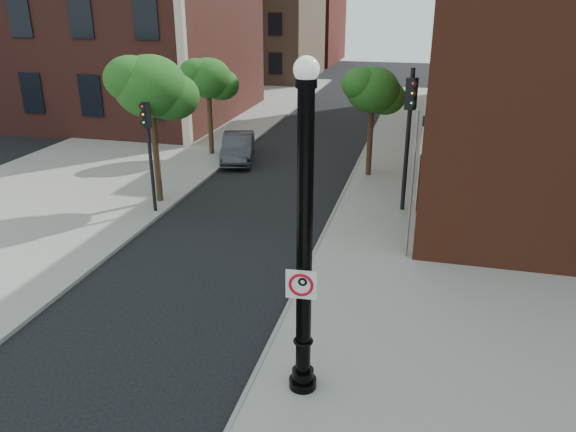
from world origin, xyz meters
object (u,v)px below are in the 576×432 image
(lamppost, at_px, (304,256))
(traffic_signal_right, at_px, (409,118))
(parked_car, at_px, (238,147))
(traffic_signal_left, at_px, (148,135))
(no_parking_sign, at_px, (301,284))

(lamppost, height_order, traffic_signal_right, lamppost)
(parked_car, distance_m, traffic_signal_left, 7.81)
(traffic_signal_left, distance_m, traffic_signal_right, 9.13)
(lamppost, bearing_deg, traffic_signal_left, 131.74)
(lamppost, xyz_separation_m, traffic_signal_right, (1.35, 10.71, 0.47))
(lamppost, distance_m, traffic_signal_right, 10.81)
(lamppost, distance_m, no_parking_sign, 0.54)
(lamppost, relative_size, no_parking_sign, 11.28)
(parked_car, bearing_deg, traffic_signal_right, -46.91)
(parked_car, relative_size, traffic_signal_left, 0.92)
(no_parking_sign, height_order, traffic_signal_right, traffic_signal_right)
(no_parking_sign, distance_m, parked_car, 17.43)
(no_parking_sign, relative_size, traffic_signal_left, 0.13)
(lamppost, distance_m, traffic_signal_left, 11.20)
(no_parking_sign, xyz_separation_m, traffic_signal_right, (1.36, 10.88, 0.98))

